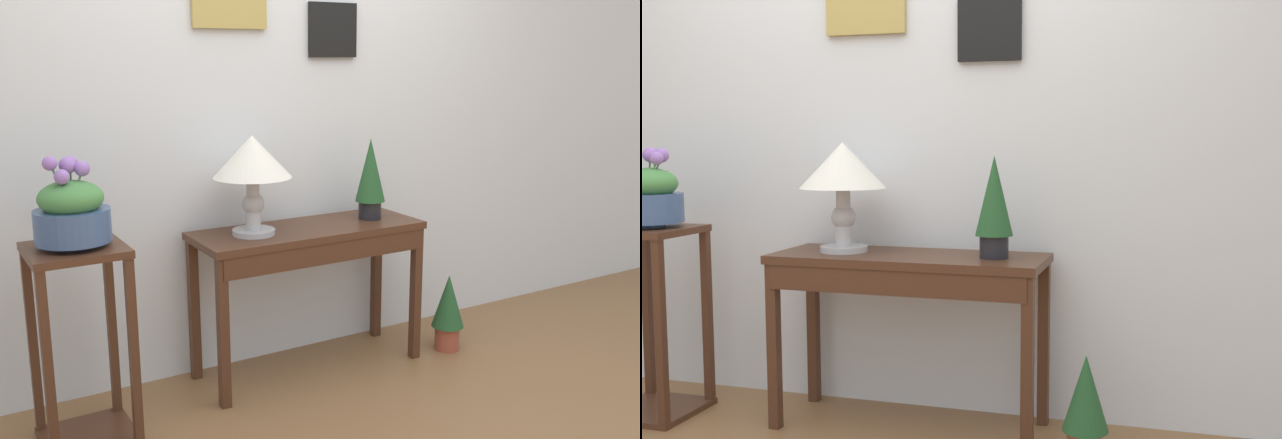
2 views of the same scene
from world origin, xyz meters
TOP-DOWN VIEW (x-y plane):
  - back_wall_with_art at (0.00, 1.32)m, footprint 9.00×0.13m
  - console_table at (0.13, 1.00)m, footprint 1.13×0.42m
  - table_lamp at (-0.17, 1.02)m, footprint 0.36×0.36m
  - potted_plant_on_console at (0.49, 1.02)m, footprint 0.15×0.15m
  - pedestal_stand_left at (-1.00, 0.86)m, footprint 0.36×0.36m
  - planter_bowl_wide at (-1.00, 0.86)m, footprint 0.29×0.29m
  - potted_plant_floor at (0.88, 0.84)m, footprint 0.17×0.17m

SIDE VIEW (x-z plane):
  - potted_plant_floor at x=0.88m, z-range 0.02..0.44m
  - pedestal_stand_left at x=-1.00m, z-range 0.00..0.83m
  - console_table at x=0.13m, z-range 0.26..0.99m
  - potted_plant_on_console at x=0.49m, z-range 0.75..1.16m
  - planter_bowl_wide at x=-1.00m, z-range 0.79..1.14m
  - table_lamp at x=-0.17m, z-range 0.84..1.30m
  - back_wall_with_art at x=0.00m, z-range 0.00..2.80m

